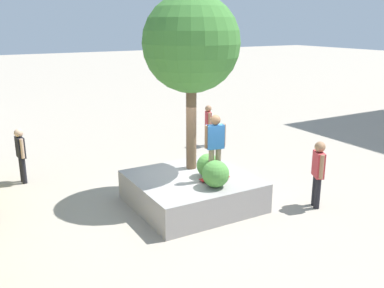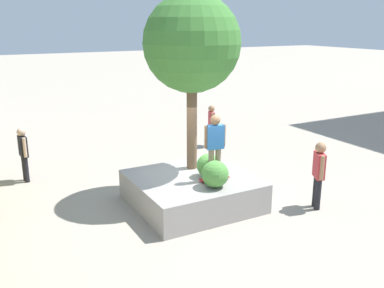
{
  "view_description": "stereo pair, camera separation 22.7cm",
  "coord_description": "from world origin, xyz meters",
  "px_view_note": "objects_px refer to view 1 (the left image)",
  "views": [
    {
      "loc": [
        -9.37,
        5.41,
        4.67
      ],
      "look_at": [
        -0.29,
        0.21,
        1.67
      ],
      "focal_mm": 39.92,
      "sensor_mm": 36.0,
      "label": 1
    },
    {
      "loc": [
        -9.48,
        5.21,
        4.67
      ],
      "look_at": [
        -0.29,
        0.21,
        1.67
      ],
      "focal_mm": 39.92,
      "sensor_mm": 36.0,
      "label": 2
    }
  ],
  "objects_px": {
    "planter_ledge": "(192,191)",
    "skateboarder": "(215,142)",
    "passerby_with_bag": "(318,170)",
    "pedestrian_crossing": "(21,152)",
    "bystander_watching": "(208,123)",
    "plaza_tree": "(191,44)",
    "skateboard": "(215,178)"
  },
  "relations": [
    {
      "from": "planter_ledge",
      "to": "skateboarder",
      "type": "relative_size",
      "value": 1.83
    },
    {
      "from": "skateboarder",
      "to": "passerby_with_bag",
      "type": "relative_size",
      "value": 0.92
    },
    {
      "from": "pedestrian_crossing",
      "to": "passerby_with_bag",
      "type": "xyz_separation_m",
      "value": [
        -5.66,
        -6.35,
        0.06
      ]
    },
    {
      "from": "planter_ledge",
      "to": "bystander_watching",
      "type": "relative_size",
      "value": 1.86
    },
    {
      "from": "plaza_tree",
      "to": "skateboarder",
      "type": "xyz_separation_m",
      "value": [
        -1.14,
        -0.04,
        -2.33
      ]
    },
    {
      "from": "pedestrian_crossing",
      "to": "passerby_with_bag",
      "type": "relative_size",
      "value": 0.94
    },
    {
      "from": "bystander_watching",
      "to": "planter_ledge",
      "type": "bearing_deg",
      "value": 143.85
    },
    {
      "from": "pedestrian_crossing",
      "to": "planter_ledge",
      "type": "bearing_deg",
      "value": -137.54
    },
    {
      "from": "plaza_tree",
      "to": "bystander_watching",
      "type": "bearing_deg",
      "value": -37.35
    },
    {
      "from": "plaza_tree",
      "to": "pedestrian_crossing",
      "type": "bearing_deg",
      "value": 50.22
    },
    {
      "from": "skateboarder",
      "to": "passerby_with_bag",
      "type": "distance_m",
      "value": 2.77
    },
    {
      "from": "skateboard",
      "to": "passerby_with_bag",
      "type": "relative_size",
      "value": 0.46
    },
    {
      "from": "skateboard",
      "to": "skateboarder",
      "type": "height_order",
      "value": "skateboarder"
    },
    {
      "from": "bystander_watching",
      "to": "pedestrian_crossing",
      "type": "bearing_deg",
      "value": 94.98
    },
    {
      "from": "planter_ledge",
      "to": "passerby_with_bag",
      "type": "xyz_separation_m",
      "value": [
        -1.72,
        -2.74,
        0.64
      ]
    },
    {
      "from": "plaza_tree",
      "to": "skateboarder",
      "type": "height_order",
      "value": "plaza_tree"
    },
    {
      "from": "plaza_tree",
      "to": "skateboard",
      "type": "relative_size",
      "value": 5.74
    },
    {
      "from": "passerby_with_bag",
      "to": "skateboard",
      "type": "bearing_deg",
      "value": 62.36
    },
    {
      "from": "skateboard",
      "to": "pedestrian_crossing",
      "type": "bearing_deg",
      "value": 42.02
    },
    {
      "from": "skateboard",
      "to": "bystander_watching",
      "type": "relative_size",
      "value": 0.5
    },
    {
      "from": "plaza_tree",
      "to": "skateboard",
      "type": "height_order",
      "value": "plaza_tree"
    },
    {
      "from": "plaza_tree",
      "to": "passerby_with_bag",
      "type": "height_order",
      "value": "plaza_tree"
    },
    {
      "from": "passerby_with_bag",
      "to": "bystander_watching",
      "type": "relative_size",
      "value": 1.1
    },
    {
      "from": "skateboard",
      "to": "bystander_watching",
      "type": "height_order",
      "value": "bystander_watching"
    },
    {
      "from": "skateboard",
      "to": "skateboarder",
      "type": "bearing_deg",
      "value": -7.13
    },
    {
      "from": "skateboarder",
      "to": "skateboard",
      "type": "bearing_deg",
      "value": 172.87
    },
    {
      "from": "skateboard",
      "to": "skateboarder",
      "type": "xyz_separation_m",
      "value": [
        0.0,
        -0.0,
        0.96
      ]
    },
    {
      "from": "planter_ledge",
      "to": "skateboarder",
      "type": "distance_m",
      "value": 1.54
    },
    {
      "from": "bystander_watching",
      "to": "skateboarder",
      "type": "bearing_deg",
      "value": 149.74
    },
    {
      "from": "planter_ledge",
      "to": "pedestrian_crossing",
      "type": "distance_m",
      "value": 5.37
    },
    {
      "from": "skateboard",
      "to": "skateboarder",
      "type": "relative_size",
      "value": 0.49
    },
    {
      "from": "skateboard",
      "to": "pedestrian_crossing",
      "type": "xyz_separation_m",
      "value": [
        4.43,
        3.99,
        0.14
      ]
    }
  ]
}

